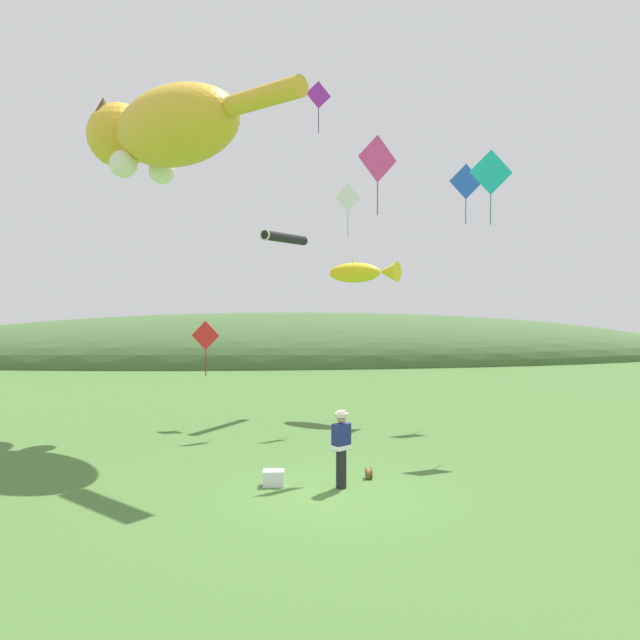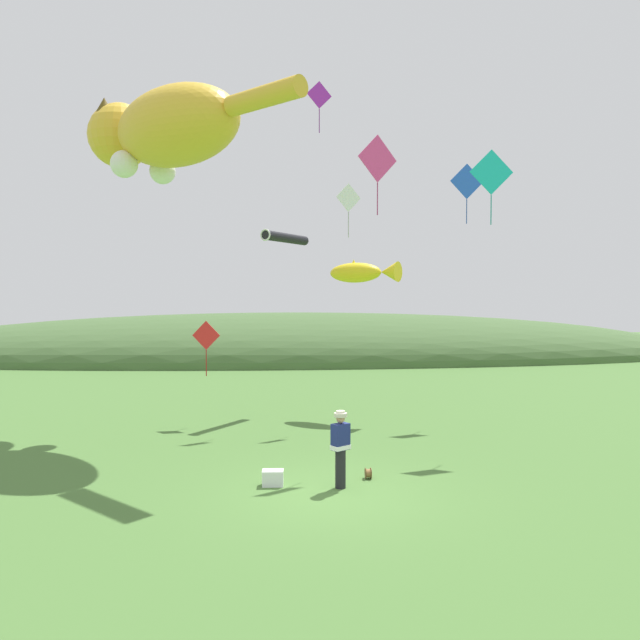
# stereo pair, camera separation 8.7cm
# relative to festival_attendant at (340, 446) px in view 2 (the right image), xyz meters

# --- Properties ---
(ground_plane) EXTENTS (120.00, 120.00, 0.00)m
(ground_plane) POSITION_rel_festival_attendant_xyz_m (-0.19, -0.39, -0.95)
(ground_plane) COLOR #477033
(distant_hill_ridge) EXTENTS (59.99, 15.60, 6.50)m
(distant_hill_ridge) POSITION_rel_festival_attendant_xyz_m (-0.19, 30.72, -0.95)
(distant_hill_ridge) COLOR #426033
(distant_hill_ridge) RESTS_ON ground
(festival_attendant) EXTENTS (0.49, 0.46, 1.77)m
(festival_attendant) POSITION_rel_festival_attendant_xyz_m (0.00, 0.00, 0.00)
(festival_attendant) COLOR black
(festival_attendant) RESTS_ON ground
(kite_spool) EXTENTS (0.14, 0.26, 0.26)m
(kite_spool) POSITION_rel_festival_attendant_xyz_m (0.74, 0.67, -0.82)
(kite_spool) COLOR olive
(kite_spool) RESTS_ON ground
(picnic_cooler) EXTENTS (0.51, 0.35, 0.36)m
(picnic_cooler) POSITION_rel_festival_attendant_xyz_m (-1.54, 0.29, -0.77)
(picnic_cooler) COLOR white
(picnic_cooler) RESTS_ON ground
(kite_giant_cat) EXTENTS (7.33, 7.29, 2.91)m
(kite_giant_cat) POSITION_rel_festival_attendant_xyz_m (-5.02, 6.58, 8.76)
(kite_giant_cat) COLOR gold
(kite_fish_windsock) EXTENTS (2.72, 2.26, 0.86)m
(kite_fish_windsock) POSITION_rel_festival_attendant_xyz_m (1.80, 8.95, 4.32)
(kite_fish_windsock) COLOR yellow
(kite_tube_streamer) EXTENTS (1.88, 2.52, 0.44)m
(kite_tube_streamer) POSITION_rel_festival_attendant_xyz_m (-1.05, 9.65, 5.64)
(kite_tube_streamer) COLOR black
(kite_diamond_white) EXTENTS (0.92, 0.44, 1.91)m
(kite_diamond_white) POSITION_rel_festival_attendant_xyz_m (1.14, 7.96, 6.89)
(kite_diamond_white) COLOR white
(kite_diamond_red) EXTENTS (0.97, 0.27, 1.90)m
(kite_diamond_red) POSITION_rel_festival_attendant_xyz_m (-3.81, 7.49, 2.07)
(kite_diamond_red) COLOR red
(kite_diamond_blue) EXTENTS (1.30, 0.15, 2.21)m
(kite_diamond_blue) POSITION_rel_festival_attendant_xyz_m (5.62, 8.66, 7.65)
(kite_diamond_blue) COLOR blue
(kite_diamond_teal) EXTENTS (1.36, 0.06, 2.26)m
(kite_diamond_teal) POSITION_rel_festival_attendant_xyz_m (5.04, 4.44, 7.14)
(kite_diamond_teal) COLOR #19BFBF
(kite_diamond_violet) EXTENTS (0.96, 0.36, 1.92)m
(kite_diamond_violet) POSITION_rel_festival_attendant_xyz_m (0.22, 9.47, 10.92)
(kite_diamond_violet) COLOR purple
(kite_diamond_pink) EXTENTS (1.18, 0.60, 2.22)m
(kite_diamond_pink) POSITION_rel_festival_attendant_xyz_m (1.37, 3.22, 7.22)
(kite_diamond_pink) COLOR #E53F8C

